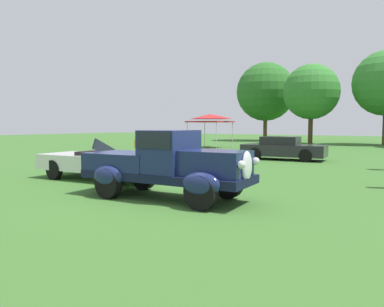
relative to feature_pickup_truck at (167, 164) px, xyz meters
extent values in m
plane|color=#386628|center=(-0.10, -0.12, -0.87)|extent=(120.00, 120.00, 0.00)
cube|color=black|center=(-0.04, 0.00, -0.31)|extent=(4.46, 1.76, 0.20)
cube|color=navy|center=(1.26, 0.09, 0.07)|extent=(1.69, 1.21, 0.60)
ellipsoid|color=silver|center=(2.09, 0.15, 0.05)|extent=(0.20, 0.53, 0.68)
cube|color=navy|center=(0.08, 0.01, 0.31)|extent=(1.14, 1.45, 1.04)
cube|color=black|center=(0.08, 0.01, 0.61)|extent=(1.05, 1.47, 0.40)
cube|color=navy|center=(-1.27, -0.09, -0.01)|extent=(1.99, 1.54, 0.48)
ellipsoid|color=navy|center=(1.28, 0.82, -0.31)|extent=(0.94, 0.43, 0.52)
ellipsoid|color=navy|center=(1.39, -0.62, -0.31)|extent=(0.94, 0.43, 0.52)
ellipsoid|color=navy|center=(-1.32, 0.63, -0.31)|extent=(0.94, 0.43, 0.52)
ellipsoid|color=navy|center=(-1.22, -0.81, -0.31)|extent=(0.94, 0.43, 0.52)
sphere|color=silver|center=(2.11, 0.59, 0.13)|extent=(0.18, 0.18, 0.18)
sphere|color=silver|center=(2.17, -0.28, 0.13)|extent=(0.18, 0.18, 0.18)
cylinder|color=black|center=(1.28, 0.82, -0.49)|extent=(0.76, 0.24, 0.76)
cylinder|color=black|center=(1.39, -0.62, -0.49)|extent=(0.76, 0.24, 0.76)
cylinder|color=black|center=(-1.32, 0.63, -0.49)|extent=(0.76, 0.24, 0.76)
cylinder|color=black|center=(-1.22, -0.81, -0.49)|extent=(0.76, 0.24, 0.76)
cube|color=silver|center=(-3.86, 1.31, -0.30)|extent=(4.40, 2.11, 0.52)
cube|color=silver|center=(-2.62, 1.43, -0.10)|extent=(1.85, 1.60, 0.20)
cube|color=black|center=(-3.59, 1.34, 0.12)|extent=(0.18, 1.25, 0.82)
cube|color=black|center=(-4.26, 1.28, -0.06)|extent=(0.39, 1.23, 0.28)
cube|color=silver|center=(-1.65, 1.52, -0.59)|extent=(0.26, 1.65, 0.12)
cylinder|color=black|center=(-2.58, 2.21, -0.54)|extent=(0.66, 0.20, 0.66)
cylinder|color=black|center=(-2.43, 0.67, -0.54)|extent=(0.66, 0.20, 0.66)
cylinder|color=black|center=(-5.24, 1.96, -0.54)|extent=(0.66, 0.20, 0.66)
cylinder|color=black|center=(-5.09, 0.42, -0.54)|extent=(0.66, 0.20, 0.66)
cube|color=orange|center=(-10.11, 12.91, -0.37)|extent=(4.06, 2.05, 0.60)
cube|color=#BB5914|center=(-10.26, 12.89, 0.13)|extent=(1.85, 1.61, 0.44)
cylinder|color=black|center=(-8.87, 12.26, -0.55)|extent=(0.64, 0.22, 0.64)
cylinder|color=black|center=(-11.20, 12.03, -0.55)|extent=(0.64, 0.22, 0.64)
cube|color=#28282D|center=(-1.06, 11.50, -0.37)|extent=(4.41, 2.08, 0.60)
cube|color=black|center=(-1.23, 11.48, 0.13)|extent=(2.01, 1.62, 0.44)
cylinder|color=black|center=(0.28, 10.86, -0.55)|extent=(0.64, 0.22, 0.64)
cylinder|color=black|center=(-2.26, 10.61, -0.55)|extent=(0.64, 0.22, 0.64)
cylinder|color=#B7B7BC|center=(-8.26, 19.63, 0.16)|extent=(0.05, 0.05, 2.05)
cylinder|color=#B7B7BC|center=(-8.26, 16.95, 0.16)|extent=(0.05, 0.05, 2.05)
cylinder|color=#B7B7BC|center=(-10.94, 19.63, 0.16)|extent=(0.05, 0.05, 2.05)
cylinder|color=#B7B7BC|center=(-10.94, 16.95, 0.16)|extent=(0.05, 0.05, 2.05)
cube|color=red|center=(-9.60, 18.29, 1.23)|extent=(2.97, 2.97, 0.10)
pyramid|color=red|center=(-9.60, 18.29, 1.65)|extent=(2.91, 2.91, 0.38)
cylinder|color=brown|center=(-10.92, 33.17, 1.05)|extent=(0.44, 0.44, 3.83)
sphere|color=#286623|center=(-10.92, 33.17, 4.82)|extent=(6.75, 6.75, 6.75)
cylinder|color=#47331E|center=(-4.57, 29.15, 0.93)|extent=(0.44, 0.44, 3.60)
sphere|color=#337A2D|center=(-4.57, 29.15, 4.21)|extent=(5.39, 5.39, 5.39)
camera|label=1|loc=(5.47, -7.13, 0.96)|focal=34.01mm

